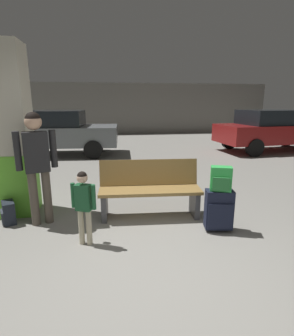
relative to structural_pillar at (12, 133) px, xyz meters
The scene contains 11 objects.
ground_plane 3.06m from the structural_pillar, 46.91° to the left, with size 18.00×18.00×0.10m, color gray.
garage_back_wall 11.02m from the structural_pillar, 80.22° to the left, with size 18.00×0.12×2.80m, color slate.
structural_pillar is the anchor object (origin of this frame).
bench 2.35m from the structural_pillar, 12.31° to the right, with size 1.63×0.63×0.89m.
suitcase 3.37m from the structural_pillar, 21.11° to the right, with size 0.41×0.29×0.60m.
backpack_bright 3.27m from the structural_pillar, 21.12° to the right, with size 0.32×0.26×0.34m.
child 1.85m from the structural_pillar, 47.28° to the right, with size 0.31×0.24×0.98m.
adult 0.77m from the structural_pillar, 48.45° to the right, with size 0.55×0.29×1.67m.
backpack_dark_floor 1.24m from the structural_pillar, 94.95° to the right, with size 0.27×0.32×0.34m.
parked_car_far 5.08m from the structural_pillar, 92.72° to the left, with size 4.20×2.00×1.51m.
parked_car_side 8.87m from the structural_pillar, 31.47° to the left, with size 4.24×2.09×1.51m.
Camera 1 is at (-0.40, -2.49, 1.80)m, focal length 28.65 mm.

